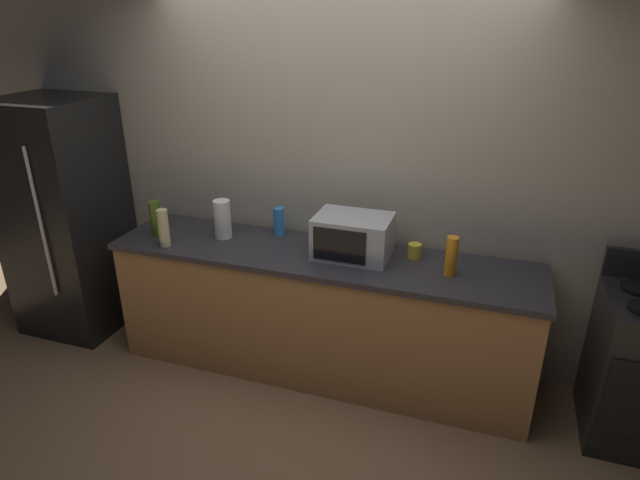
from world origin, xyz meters
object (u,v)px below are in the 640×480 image
Objects in this scene: refrigerator at (66,218)px; paper_towel_roll at (222,219)px; mug_yellow at (414,251)px; microwave at (353,236)px; bottle_dish_soap at (451,256)px; bottle_spray_cleaner at (279,221)px; bottle_hand_soap at (164,228)px; bottle_olive_oil at (156,218)px.

paper_towel_roll is at bearing 2.18° from refrigerator.
refrigerator is 19.05× the size of mug_yellow.
microwave is 0.93m from paper_towel_roll.
bottle_spray_cleaner is at bearing 168.69° from bottle_dish_soap.
microwave reaches higher than bottle_hand_soap.
paper_towel_roll is at bearing 39.93° from bottle_hand_soap.
bottle_hand_soap is (-0.66, -0.42, 0.03)m from bottle_spray_cleaner.
refrigerator is 7.21× the size of bottle_olive_oil.
bottle_hand_soap is (0.16, -0.14, 0.00)m from bottle_olive_oil.
paper_towel_roll is at bearing 177.22° from bottle_dish_soap.
mug_yellow is (0.38, 0.10, -0.09)m from microwave.
refrigerator reaches higher than bottle_olive_oil.
bottle_hand_soap is at bearing -11.36° from refrigerator.
microwave is 1.40m from bottle_olive_oil.
bottle_spray_cleaner is (1.67, 0.22, 0.10)m from refrigerator.
bottle_spray_cleaner is 0.86m from bottle_olive_oil.
refrigerator is 7.38× the size of bottle_dish_soap.
bottle_olive_oil reaches higher than bottle_dish_soap.
mug_yellow is at bearing 14.12° from microwave.
refrigerator is 2.26m from microwave.
mug_yellow is (1.78, 0.21, -0.08)m from bottle_olive_oil.
refrigerator is 2.64m from mug_yellow.
bottle_olive_oil is 2.64× the size of mug_yellow.
microwave is 1.92× the size of bottle_olive_oil.
refrigerator is at bearing -177.82° from paper_towel_roll.
refrigerator reaches higher than mug_yellow.
bottle_spray_cleaner is (0.35, 0.17, -0.03)m from paper_towel_roll.
bottle_dish_soap is 0.95× the size of bottle_hand_soap.
mug_yellow is at bearing 6.71° from bottle_olive_oil.
paper_towel_roll is 1.32m from mug_yellow.
bottle_hand_soap is at bearing -174.52° from bottle_dish_soap.
microwave is 1.78× the size of paper_towel_roll.
mug_yellow is (2.64, 0.14, 0.05)m from refrigerator.
microwave is at bearing 173.31° from bottle_dish_soap.
refrigerator is at bearing -178.78° from microwave.
paper_towel_roll is 1.56m from bottle_dish_soap.
bottle_hand_soap is (-0.30, -0.25, -0.01)m from paper_towel_roll.
refrigerator is 8.96× the size of bottle_spray_cleaner.
bottle_dish_soap is 2.02m from bottle_olive_oil.
bottle_dish_soap is at bearing -0.51° from refrigerator.
refrigerator reaches higher than paper_towel_roll.
bottle_olive_oil is at bearing -178.89° from bottle_dish_soap.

